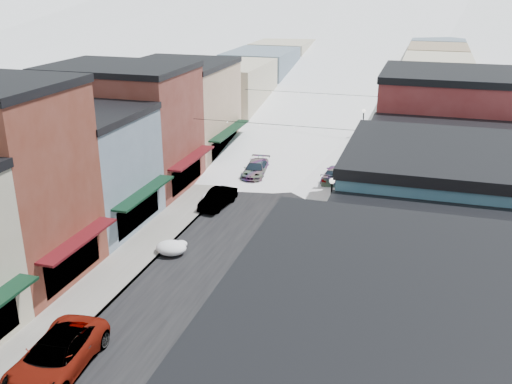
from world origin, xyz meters
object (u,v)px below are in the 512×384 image
Objects in this scene: car_white_suv at (56,357)px; car_silver_sedan at (73,343)px; car_green_sedan at (261,305)px; car_dark_hatch at (218,198)px; streetlamp_near at (331,202)px; trash_can at (278,327)px.

car_silver_sedan is at bearing 85.66° from car_white_suv.
car_green_sedan is at bearing 32.01° from car_silver_sedan.
car_dark_hatch is 16.90m from car_green_sedan.
car_green_sedan is 0.92× the size of streetlamp_near.
car_silver_sedan is at bearing 31.88° from car_green_sedan.
car_dark_hatch is at bearing -66.48° from car_green_sedan.
streetlamp_near is at bearing 56.61° from car_white_suv.
car_green_sedan is at bearing 130.29° from trash_can.
car_green_sedan is at bearing 38.54° from car_white_suv.
trash_can is at bearing -92.82° from streetlamp_near.
streetlamp_near is at bearing 87.18° from trash_can.
car_silver_sedan is 10.47m from trash_can.
trash_can is 0.20× the size of streetlamp_near.
streetlamp_near is at bearing -105.78° from car_green_sedan.
trash_can is at bearing 27.17° from car_white_suv.
car_dark_hatch reaches higher than trash_can.
car_white_suv reaches higher than car_dark_hatch.
car_white_suv is 20.94m from streetlamp_near.
car_dark_hatch is (0.00, 20.91, 0.04)m from car_silver_sedan.
trash_can is at bearing -52.76° from car_dark_hatch.
car_dark_hatch is 4.78× the size of trash_can.
car_silver_sedan is (0.00, 1.43, -0.19)m from car_white_suv.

